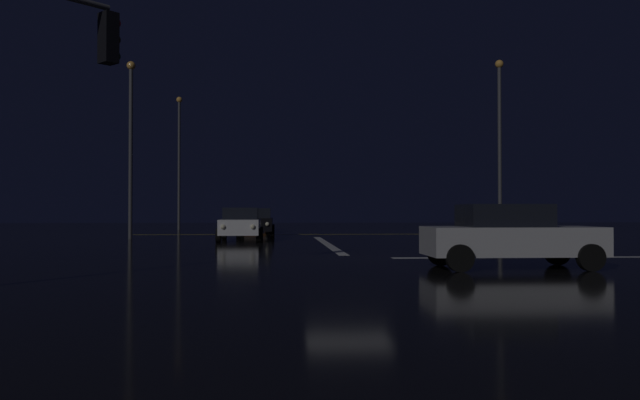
{
  "coord_description": "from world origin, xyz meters",
  "views": [
    {
      "loc": [
        -2.1,
        -19.08,
        1.4
      ],
      "look_at": [
        -0.06,
        12.06,
        1.95
      ],
      "focal_mm": 36.17,
      "sensor_mm": 36.0,
      "label": 1
    }
  ],
  "objects_px": {
    "sedan_white": "(241,224)",
    "sedan_black": "(256,222)",
    "streetlamp_left_far": "(179,154)",
    "streetlamp_left_near": "(131,136)",
    "sedan_silver_crossing": "(510,236)",
    "sedan_gray": "(254,220)",
    "streetlamp_right_near": "(500,136)",
    "sedan_orange": "(255,219)"
  },
  "relations": [
    {
      "from": "sedan_silver_crossing",
      "to": "streetlamp_right_near",
      "type": "distance_m",
      "value": 19.22
    },
    {
      "from": "sedan_white",
      "to": "streetlamp_right_near",
      "type": "relative_size",
      "value": 0.46
    },
    {
      "from": "sedan_white",
      "to": "sedan_gray",
      "type": "bearing_deg",
      "value": 88.95
    },
    {
      "from": "sedan_black",
      "to": "streetlamp_left_near",
      "type": "relative_size",
      "value": 0.48
    },
    {
      "from": "streetlamp_left_far",
      "to": "streetlamp_right_near",
      "type": "xyz_separation_m",
      "value": [
        19.12,
        -16.0,
        -0.35
      ]
    },
    {
      "from": "sedan_black",
      "to": "streetlamp_left_far",
      "type": "distance_m",
      "value": 15.04
    },
    {
      "from": "streetlamp_left_far",
      "to": "streetlamp_left_near",
      "type": "relative_size",
      "value": 1.11
    },
    {
      "from": "sedan_white",
      "to": "sedan_black",
      "type": "xyz_separation_m",
      "value": [
        0.55,
        5.72,
        0.0
      ]
    },
    {
      "from": "streetlamp_left_far",
      "to": "sedan_silver_crossing",
      "type": "bearing_deg",
      "value": -68.69
    },
    {
      "from": "streetlamp_left_near",
      "to": "streetlamp_right_near",
      "type": "bearing_deg",
      "value": 0.0
    },
    {
      "from": "sedan_silver_crossing",
      "to": "streetlamp_left_near",
      "type": "xyz_separation_m",
      "value": [
        -13.14,
        17.68,
        4.4
      ]
    },
    {
      "from": "sedan_orange",
      "to": "sedan_white",
      "type": "bearing_deg",
      "value": -90.18
    },
    {
      "from": "sedan_silver_crossing",
      "to": "streetlamp_left_near",
      "type": "bearing_deg",
      "value": 126.62
    },
    {
      "from": "sedan_orange",
      "to": "streetlamp_right_near",
      "type": "height_order",
      "value": "streetlamp_right_near"
    },
    {
      "from": "streetlamp_left_far",
      "to": "streetlamp_left_near",
      "type": "height_order",
      "value": "streetlamp_left_far"
    },
    {
      "from": "sedan_white",
      "to": "streetlamp_left_near",
      "type": "height_order",
      "value": "streetlamp_left_near"
    },
    {
      "from": "sedan_gray",
      "to": "streetlamp_right_near",
      "type": "distance_m",
      "value": 16.64
    },
    {
      "from": "streetlamp_right_near",
      "to": "sedan_orange",
      "type": "bearing_deg",
      "value": 131.51
    },
    {
      "from": "sedan_black",
      "to": "sedan_gray",
      "type": "height_order",
      "value": "same"
    },
    {
      "from": "streetlamp_right_near",
      "to": "sedan_black",
      "type": "bearing_deg",
      "value": 165.87
    },
    {
      "from": "sedan_white",
      "to": "streetlamp_right_near",
      "type": "xyz_separation_m",
      "value": [
        13.41,
        2.48,
        4.59
      ]
    },
    {
      "from": "sedan_white",
      "to": "sedan_orange",
      "type": "relative_size",
      "value": 1.0
    },
    {
      "from": "sedan_black",
      "to": "sedan_gray",
      "type": "xyz_separation_m",
      "value": [
        -0.34,
        5.8,
        0.0
      ]
    },
    {
      "from": "sedan_orange",
      "to": "streetlamp_left_far",
      "type": "distance_m",
      "value": 7.64
    },
    {
      "from": "sedan_black",
      "to": "sedan_orange",
      "type": "height_order",
      "value": "same"
    },
    {
      "from": "sedan_orange",
      "to": "streetlamp_left_near",
      "type": "distance_m",
      "value": 16.75
    },
    {
      "from": "streetlamp_right_near",
      "to": "sedan_white",
      "type": "bearing_deg",
      "value": -169.51
    },
    {
      "from": "streetlamp_left_near",
      "to": "streetlamp_right_near",
      "type": "height_order",
      "value": "streetlamp_right_near"
    },
    {
      "from": "sedan_white",
      "to": "streetlamp_left_far",
      "type": "relative_size",
      "value": 0.43
    },
    {
      "from": "streetlamp_left_near",
      "to": "sedan_gray",
      "type": "bearing_deg",
      "value": 56.79
    },
    {
      "from": "sedan_silver_crossing",
      "to": "streetlamp_left_near",
      "type": "height_order",
      "value": "streetlamp_left_near"
    },
    {
      "from": "sedan_gray",
      "to": "streetlamp_left_far",
      "type": "distance_m",
      "value": 10.39
    },
    {
      "from": "sedan_white",
      "to": "sedan_silver_crossing",
      "type": "height_order",
      "value": "same"
    },
    {
      "from": "sedan_white",
      "to": "streetlamp_left_far",
      "type": "height_order",
      "value": "streetlamp_left_far"
    },
    {
      "from": "sedan_black",
      "to": "sedan_gray",
      "type": "distance_m",
      "value": 5.81
    },
    {
      "from": "sedan_silver_crossing",
      "to": "streetlamp_right_near",
      "type": "bearing_deg",
      "value": 71.33
    },
    {
      "from": "sedan_black",
      "to": "sedan_orange",
      "type": "relative_size",
      "value": 1.0
    },
    {
      "from": "streetlamp_right_near",
      "to": "sedan_silver_crossing",
      "type": "bearing_deg",
      "value": -108.67
    },
    {
      "from": "sedan_black",
      "to": "sedan_gray",
      "type": "relative_size",
      "value": 1.0
    },
    {
      "from": "streetlamp_left_far",
      "to": "sedan_orange",
      "type": "bearing_deg",
      "value": -8.91
    },
    {
      "from": "sedan_orange",
      "to": "streetlamp_left_far",
      "type": "relative_size",
      "value": 0.43
    },
    {
      "from": "streetlamp_right_near",
      "to": "sedan_gray",
      "type": "bearing_deg",
      "value": 145.62
    }
  ]
}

